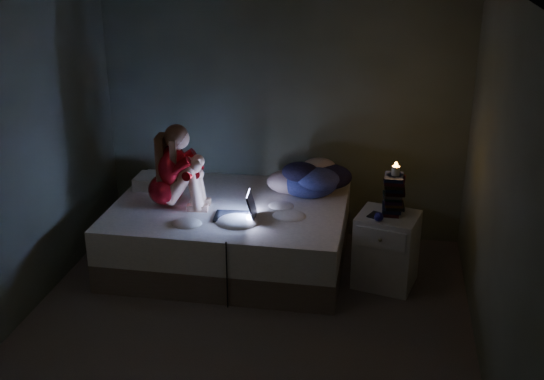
% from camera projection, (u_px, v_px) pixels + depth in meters
% --- Properties ---
extents(floor, '(3.60, 3.80, 0.02)m').
position_uv_depth(floor, '(244.00, 329.00, 5.49)').
color(floor, '#4B4643').
rests_on(floor, ground).
extents(wall_back, '(3.60, 0.02, 2.60)m').
position_uv_depth(wall_back, '(283.00, 109.00, 6.76)').
color(wall_back, '#5A6154').
rests_on(wall_back, ground).
extents(wall_front, '(3.60, 0.02, 2.60)m').
position_uv_depth(wall_front, '(157.00, 313.00, 3.26)').
color(wall_front, '#5A6154').
rests_on(wall_front, ground).
extents(wall_left, '(0.02, 3.80, 2.60)m').
position_uv_depth(wall_left, '(13.00, 162.00, 5.30)').
color(wall_left, '#5A6154').
rests_on(wall_left, ground).
extents(wall_right, '(0.02, 3.80, 2.60)m').
position_uv_depth(wall_right, '(499.00, 191.00, 4.72)').
color(wall_right, '#5A6154').
rests_on(wall_right, ground).
extents(bed, '(2.13, 1.60, 0.59)m').
position_uv_depth(bed, '(230.00, 233.00, 6.45)').
color(bed, beige).
rests_on(bed, ground).
extents(pillow, '(0.42, 0.30, 0.12)m').
position_uv_depth(pillow, '(158.00, 182.00, 6.72)').
color(pillow, white).
rests_on(pillow, bed).
extents(woman, '(0.51, 0.36, 0.79)m').
position_uv_depth(woman, '(164.00, 166.00, 6.16)').
color(woman, maroon).
rests_on(woman, bed).
extents(laptop, '(0.38, 0.29, 0.25)m').
position_uv_depth(laptop, '(234.00, 204.00, 6.02)').
color(laptop, black).
rests_on(laptop, bed).
extents(clothes_pile, '(0.72, 0.65, 0.35)m').
position_uv_depth(clothes_pile, '(309.00, 177.00, 6.53)').
color(clothes_pile, '#18274B').
rests_on(clothes_pile, bed).
extents(nightstand, '(0.59, 0.55, 0.67)m').
position_uv_depth(nightstand, '(386.00, 250.00, 6.04)').
color(nightstand, silver).
rests_on(nightstand, ground).
extents(book_stack, '(0.19, 0.25, 0.35)m').
position_uv_depth(book_stack, '(394.00, 194.00, 5.89)').
color(book_stack, black).
rests_on(book_stack, nightstand).
extents(candle, '(0.07, 0.07, 0.08)m').
position_uv_depth(candle, '(396.00, 170.00, 5.81)').
color(candle, beige).
rests_on(candle, book_stack).
extents(phone, '(0.09, 0.15, 0.01)m').
position_uv_depth(phone, '(375.00, 216.00, 5.88)').
color(phone, black).
rests_on(phone, nightstand).
extents(blue_orb, '(0.08, 0.08, 0.08)m').
position_uv_depth(blue_orb, '(383.00, 218.00, 5.76)').
color(blue_orb, navy).
rests_on(blue_orb, nightstand).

